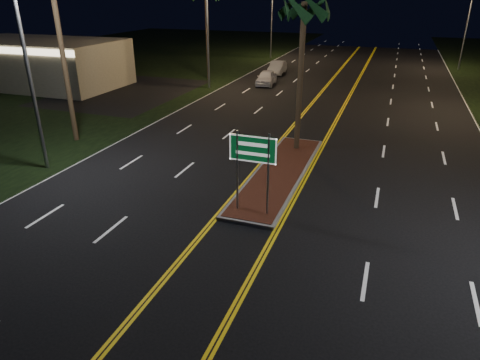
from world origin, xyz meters
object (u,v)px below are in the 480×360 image
at_px(streetlight_left_mid, 211,21).
at_px(streetlight_left_far, 275,11).
at_px(median_island, 280,173).
at_px(streetlight_left_near, 31,49).
at_px(commercial_building, 38,63).
at_px(car_far, 277,67).
at_px(car_near, 266,76).
at_px(highway_sign, 253,157).
at_px(palm_median, 304,7).
at_px(streetlight_right_far, 465,15).

xyz_separation_m(streetlight_left_mid, streetlight_left_far, (0.00, 20.00, 0.00)).
height_order(median_island, streetlight_left_near, streetlight_left_near).
bearing_deg(median_island, streetlight_left_mid, 121.98).
relative_size(streetlight_left_mid, streetlight_left_far, 1.00).
bearing_deg(streetlight_left_mid, streetlight_left_near, -90.00).
bearing_deg(median_island, streetlight_left_near, -164.22).
distance_m(commercial_building, car_far, 22.88).
bearing_deg(car_near, streetlight_left_far, 97.91).
bearing_deg(highway_sign, palm_median, 90.00).
distance_m(streetlight_left_near, streetlight_right_far, 43.53).
bearing_deg(streetlight_left_near, highway_sign, -6.47).
xyz_separation_m(commercial_building, streetlight_left_far, (15.39, 24.01, 3.65)).
xyz_separation_m(median_island, highway_sign, (0.00, -4.20, 2.32)).
height_order(streetlight_left_mid, streetlight_left_far, same).
bearing_deg(palm_median, streetlight_left_near, -148.51).
distance_m(median_island, highway_sign, 4.80).
relative_size(median_island, streetlight_left_far, 1.14).
xyz_separation_m(streetlight_right_far, car_far, (-17.71, -9.17, -4.91)).
height_order(streetlight_left_mid, palm_median, streetlight_left_mid).
bearing_deg(car_far, palm_median, -76.06).
height_order(streetlight_left_mid, car_near, streetlight_left_mid).
xyz_separation_m(palm_median, car_far, (-7.10, 22.33, -6.53)).
xyz_separation_m(median_island, streetlight_left_near, (-10.61, -3.00, 5.57)).
bearing_deg(streetlight_left_far, highway_sign, -75.56).
bearing_deg(palm_median, streetlight_right_far, 71.38).
bearing_deg(highway_sign, commercial_building, 146.52).
bearing_deg(car_far, streetlight_right_far, 23.66).
height_order(commercial_building, car_far, commercial_building).
bearing_deg(streetlight_left_near, streetlight_left_mid, 90.00).
bearing_deg(car_far, car_near, -88.64).
bearing_deg(streetlight_left_near, streetlight_right_far, 60.81).
relative_size(streetlight_left_mid, palm_median, 1.08).
relative_size(commercial_building, palm_median, 1.81).
xyz_separation_m(streetlight_left_mid, streetlight_right_far, (21.23, 18.00, 0.00)).
xyz_separation_m(commercial_building, car_far, (18.90, 12.84, -1.26)).
xyz_separation_m(car_near, car_far, (-0.51, 5.75, -0.01)).
distance_m(streetlight_left_near, streetlight_left_far, 40.00).
bearing_deg(highway_sign, median_island, 90.00).
distance_m(streetlight_left_far, car_near, 18.06).
xyz_separation_m(streetlight_left_near, streetlight_left_mid, (0.00, 20.00, 0.00)).
bearing_deg(commercial_building, palm_median, -20.05).
relative_size(commercial_building, streetlight_left_near, 1.67).
bearing_deg(palm_median, commercial_building, 159.95).
xyz_separation_m(commercial_building, streetlight_right_far, (36.61, 22.01, 3.65)).
distance_m(streetlight_left_mid, streetlight_left_far, 20.00).
relative_size(palm_median, car_far, 1.85).
relative_size(commercial_building, streetlight_left_far, 1.67).
distance_m(streetlight_left_near, streetlight_left_mid, 20.00).
height_order(streetlight_left_near, palm_median, streetlight_left_near).
bearing_deg(palm_median, streetlight_left_far, 107.58).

